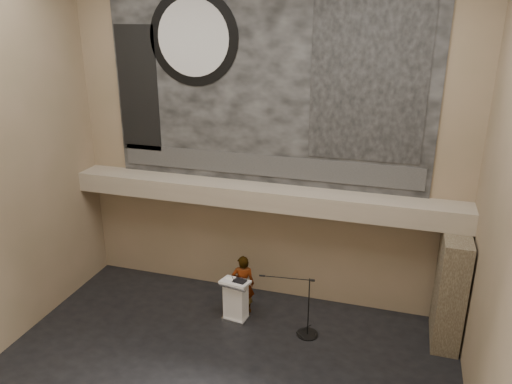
% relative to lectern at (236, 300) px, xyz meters
% --- Properties ---
extents(wall_back, '(10.00, 0.02, 8.50)m').
position_rel_lectern_xyz_m(wall_back, '(0.31, 1.51, 3.70)').
color(wall_back, '#7B6B4E').
rests_on(wall_back, floor).
extents(wall_front, '(10.00, 0.02, 8.50)m').
position_rel_lectern_xyz_m(wall_front, '(0.31, -6.49, 3.70)').
color(wall_front, '#7B6B4E').
rests_on(wall_front, floor).
extents(soffit, '(10.00, 0.80, 0.50)m').
position_rel_lectern_xyz_m(soffit, '(0.31, 1.11, 2.40)').
color(soffit, gray).
rests_on(soffit, wall_back).
extents(sprinkler_left, '(0.04, 0.04, 0.06)m').
position_rel_lectern_xyz_m(sprinkler_left, '(-1.29, 1.06, 2.12)').
color(sprinkler_left, '#B2893D').
rests_on(sprinkler_left, soffit).
extents(sprinkler_right, '(0.04, 0.04, 0.06)m').
position_rel_lectern_xyz_m(sprinkler_right, '(2.21, 1.06, 2.12)').
color(sprinkler_right, '#B2893D').
rests_on(sprinkler_right, soffit).
extents(banner, '(8.00, 0.05, 5.00)m').
position_rel_lectern_xyz_m(banner, '(0.31, 1.48, 5.15)').
color(banner, black).
rests_on(banner, wall_back).
extents(banner_text_strip, '(7.76, 0.02, 0.55)m').
position_rel_lectern_xyz_m(banner_text_strip, '(0.31, 1.44, 3.10)').
color(banner_text_strip, '#313131').
rests_on(banner_text_strip, banner).
extents(banner_clock_rim, '(2.30, 0.02, 2.30)m').
position_rel_lectern_xyz_m(banner_clock_rim, '(-1.49, 1.44, 6.15)').
color(banner_clock_rim, black).
rests_on(banner_clock_rim, banner).
extents(banner_clock_face, '(1.84, 0.02, 1.84)m').
position_rel_lectern_xyz_m(banner_clock_face, '(-1.49, 1.42, 6.15)').
color(banner_clock_face, silver).
rests_on(banner_clock_face, banner).
extents(banner_building_print, '(2.60, 0.02, 3.60)m').
position_rel_lectern_xyz_m(banner_building_print, '(2.71, 1.44, 5.25)').
color(banner_building_print, black).
rests_on(banner_building_print, banner).
extents(banner_brick_print, '(1.10, 0.02, 3.20)m').
position_rel_lectern_xyz_m(banner_brick_print, '(-3.09, 1.44, 4.85)').
color(banner_brick_print, black).
rests_on(banner_brick_print, banner).
extents(stone_pier, '(0.60, 1.40, 2.70)m').
position_rel_lectern_xyz_m(stone_pier, '(4.96, 0.66, 0.80)').
color(stone_pier, '#453A2A').
rests_on(stone_pier, floor).
extents(lectern, '(0.75, 0.58, 1.13)m').
position_rel_lectern_xyz_m(lectern, '(0.00, 0.00, 0.00)').
color(lectern, silver).
rests_on(lectern, floor).
extents(binder, '(0.34, 0.29, 0.04)m').
position_rel_lectern_xyz_m(binder, '(0.12, -0.02, 0.56)').
color(binder, black).
rests_on(binder, lectern).
extents(papers, '(0.27, 0.33, 0.00)m').
position_rel_lectern_xyz_m(papers, '(-0.15, -0.02, 0.55)').
color(papers, white).
rests_on(papers, lectern).
extents(speaker_person, '(0.66, 0.52, 1.59)m').
position_rel_lectern_xyz_m(speaker_person, '(0.07, 0.37, 0.24)').
color(speaker_person, silver).
rests_on(speaker_person, floor).
extents(mic_stand, '(1.43, 0.52, 1.53)m').
position_rel_lectern_xyz_m(mic_stand, '(1.82, -0.12, -0.32)').
color(mic_stand, black).
rests_on(mic_stand, floor).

